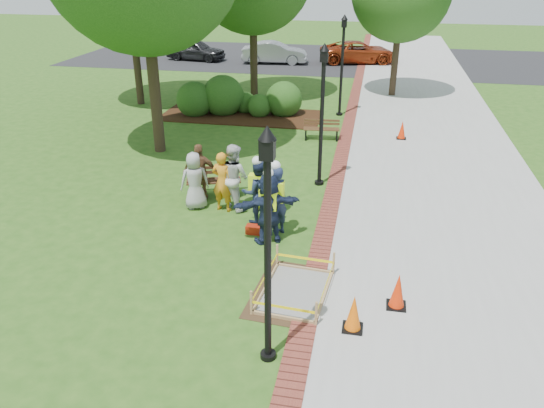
% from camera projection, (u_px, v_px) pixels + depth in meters
% --- Properties ---
extents(ground, '(100.00, 100.00, 0.00)m').
position_uv_depth(ground, '(241.00, 263.00, 12.28)').
color(ground, '#285116').
rests_on(ground, ground).
extents(sidewalk, '(6.00, 60.00, 0.02)m').
position_uv_depth(sidewalk, '(431.00, 141.00, 20.29)').
color(sidewalk, '#9E9E99').
rests_on(sidewalk, ground).
extents(brick_edging, '(0.50, 60.00, 0.03)m').
position_uv_depth(brick_edging, '(346.00, 136.00, 20.85)').
color(brick_edging, maroon).
rests_on(brick_edging, ground).
extents(mulch_bed, '(7.00, 3.00, 0.05)m').
position_uv_depth(mulch_bed, '(241.00, 116.00, 23.45)').
color(mulch_bed, '#381E0F').
rests_on(mulch_bed, ground).
extents(parking_lot, '(36.00, 12.00, 0.01)m').
position_uv_depth(parking_lot, '(337.00, 59.00, 36.25)').
color(parking_lot, black).
rests_on(parking_lot, ground).
extents(wet_concrete_pad, '(1.89, 2.44, 0.55)m').
position_uv_depth(wet_concrete_pad, '(295.00, 284.00, 11.09)').
color(wet_concrete_pad, '#47331E').
rests_on(wet_concrete_pad, ground).
extents(bench_near, '(1.66, 0.96, 0.85)m').
position_uv_depth(bench_near, '(214.00, 187.00, 15.60)').
color(bench_near, '#4C311A').
rests_on(bench_near, ground).
extents(bench_far, '(1.41, 0.60, 0.74)m').
position_uv_depth(bench_far, '(321.00, 133.00, 20.40)').
color(bench_far, brown).
rests_on(bench_far, ground).
extents(cone_front, '(0.39, 0.39, 0.77)m').
position_uv_depth(cone_front, '(354.00, 314.00, 9.94)').
color(cone_front, black).
rests_on(cone_front, ground).
extents(cone_back, '(0.39, 0.39, 0.78)m').
position_uv_depth(cone_back, '(398.00, 292.00, 10.58)').
color(cone_back, black).
rests_on(cone_back, ground).
extents(cone_far, '(0.37, 0.37, 0.72)m').
position_uv_depth(cone_far, '(402.00, 130.00, 20.38)').
color(cone_far, black).
rests_on(cone_far, ground).
extents(toolbox, '(0.44, 0.25, 0.22)m').
position_uv_depth(toolbox, '(255.00, 230.00, 13.54)').
color(toolbox, '#981D0B').
rests_on(toolbox, ground).
extents(lamp_near, '(0.28, 0.28, 4.26)m').
position_uv_depth(lamp_near, '(268.00, 234.00, 8.34)').
color(lamp_near, black).
rests_on(lamp_near, ground).
extents(lamp_mid, '(0.28, 0.28, 4.26)m').
position_uv_depth(lamp_mid, '(322.00, 106.00, 15.45)').
color(lamp_mid, black).
rests_on(lamp_mid, ground).
extents(lamp_far, '(0.28, 0.28, 4.26)m').
position_uv_depth(lamp_far, '(342.00, 58.00, 22.55)').
color(lamp_far, black).
rests_on(lamp_far, ground).
extents(shrub_a, '(1.60, 1.60, 1.60)m').
position_uv_depth(shrub_a, '(195.00, 115.00, 23.64)').
color(shrub_a, '#184212').
rests_on(shrub_a, ground).
extents(shrub_b, '(1.85, 1.85, 1.85)m').
position_uv_depth(shrub_b, '(224.00, 113.00, 23.85)').
color(shrub_b, '#184212').
rests_on(shrub_b, ground).
extents(shrub_c, '(1.06, 1.06, 1.06)m').
position_uv_depth(shrub_c, '(260.00, 116.00, 23.45)').
color(shrub_c, '#184212').
rests_on(shrub_c, ground).
extents(shrub_d, '(1.61, 1.61, 1.61)m').
position_uv_depth(shrub_d, '(284.00, 115.00, 23.63)').
color(shrub_d, '#184212').
rests_on(shrub_d, ground).
extents(shrub_e, '(0.99, 0.99, 0.99)m').
position_uv_depth(shrub_e, '(245.00, 112.00, 24.03)').
color(shrub_e, '#184212').
rests_on(shrub_e, ground).
extents(casual_person_a, '(0.62, 0.54, 1.63)m').
position_uv_depth(casual_person_a, '(195.00, 181.00, 14.63)').
color(casual_person_a, '#999999').
rests_on(casual_person_a, ground).
extents(casual_person_b, '(0.60, 0.45, 1.70)m').
position_uv_depth(casual_person_b, '(223.00, 182.00, 14.47)').
color(casual_person_b, orange).
rests_on(casual_person_b, ground).
extents(casual_person_c, '(0.71, 0.65, 1.87)m').
position_uv_depth(casual_person_c, '(234.00, 177.00, 14.56)').
color(casual_person_c, silver).
rests_on(casual_person_c, ground).
extents(casual_person_d, '(0.61, 0.46, 1.69)m').
position_uv_depth(casual_person_d, '(200.00, 173.00, 15.09)').
color(casual_person_d, brown).
rests_on(casual_person_d, ground).
extents(casual_person_e, '(0.63, 0.61, 1.67)m').
position_uv_depth(casual_person_e, '(267.00, 187.00, 14.21)').
color(casual_person_e, '#323959').
rests_on(casual_person_e, ground).
extents(hivis_worker_a, '(0.69, 0.59, 1.96)m').
position_uv_depth(hivis_worker_a, '(268.00, 206.00, 12.80)').
color(hivis_worker_a, '#1A2144').
rests_on(hivis_worker_a, ground).
extents(hivis_worker_b, '(0.69, 0.67, 1.98)m').
position_uv_depth(hivis_worker_b, '(275.00, 199.00, 13.17)').
color(hivis_worker_b, '#17213B').
rests_on(hivis_worker_b, ground).
extents(hivis_worker_c, '(0.64, 0.55, 1.85)m').
position_uv_depth(hivis_worker_c, '(257.00, 190.00, 13.80)').
color(hivis_worker_c, '#1D2D4B').
rests_on(hivis_worker_c, ground).
extents(parked_car_a, '(2.59, 4.78, 1.48)m').
position_uv_depth(parked_car_a, '(196.00, 60.00, 35.90)').
color(parked_car_a, black).
rests_on(parked_car_a, ground).
extents(parked_car_b, '(2.46, 4.81, 1.51)m').
position_uv_depth(parked_car_b, '(275.00, 63.00, 34.82)').
color(parked_car_b, gray).
rests_on(parked_car_b, ground).
extents(parked_car_c, '(3.00, 4.98, 1.51)m').
position_uv_depth(parked_car_c, '(358.00, 63.00, 34.99)').
color(parked_car_c, '#953213').
rests_on(parked_car_c, ground).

